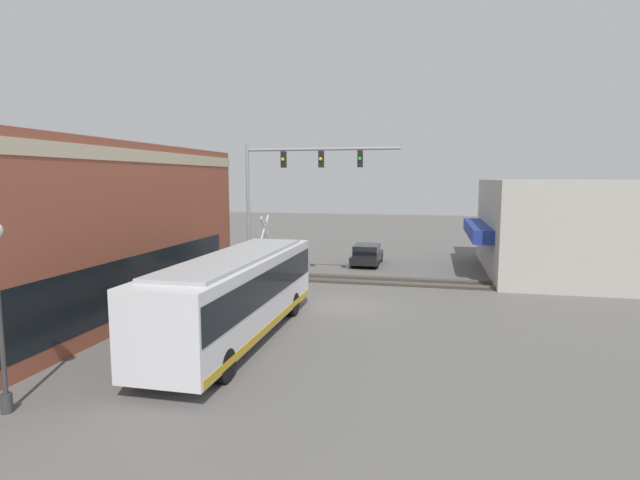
{
  "coord_description": "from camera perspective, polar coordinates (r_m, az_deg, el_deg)",
  "views": [
    {
      "loc": [
        -22.35,
        -4.07,
        5.87
      ],
      "look_at": [
        4.05,
        1.87,
        2.53
      ],
      "focal_mm": 28.0,
      "sensor_mm": 36.0,
      "label": 1
    }
  ],
  "objects": [
    {
      "name": "crossing_signal",
      "position": [
        28.46,
        -6.28,
        -0.22
      ],
      "size": [
        1.41,
        1.18,
        3.81
      ],
      "color": "gray",
      "rests_on": "ground"
    },
    {
      "name": "parked_car_black",
      "position": [
        34.31,
        5.39,
        -1.74
      ],
      "size": [
        4.35,
        1.82,
        1.41
      ],
      "color": "black",
      "rests_on": "ground"
    },
    {
      "name": "ground_plane",
      "position": [
        23.47,
        2.31,
        -7.46
      ],
      "size": [
        120.0,
        120.0,
        0.0
      ],
      "primitive_type": "plane",
      "color": "#605E5B"
    },
    {
      "name": "shop_building",
      "position": [
        34.24,
        24.9,
        1.4
      ],
      "size": [
        13.14,
        8.96,
        5.8
      ],
      "color": "#B2ADA3",
      "rests_on": "ground"
    },
    {
      "name": "brick_building",
      "position": [
        23.87,
        -29.93,
        0.8
      ],
      "size": [
        19.79,
        9.22,
        7.33
      ],
      "color": "brown",
      "rests_on": "ground"
    },
    {
      "name": "traffic_signal_gantry",
      "position": [
        28.25,
        -3.36,
        7.04
      ],
      "size": [
        0.42,
        8.76,
        7.88
      ],
      "color": "gray",
      "rests_on": "ground"
    },
    {
      "name": "rail_track_near",
      "position": [
        29.23,
        4.44,
        -4.52
      ],
      "size": [
        2.6,
        60.0,
        0.15
      ],
      "color": "#332D28",
      "rests_on": "ground"
    },
    {
      "name": "city_bus",
      "position": [
        18.55,
        -9.45,
        -5.95
      ],
      "size": [
        11.26,
        2.59,
        3.14
      ],
      "color": "silver",
      "rests_on": "ground"
    },
    {
      "name": "pedestrian_at_crossing",
      "position": [
        27.93,
        -6.46,
        -3.23
      ],
      "size": [
        0.34,
        0.34,
        1.79
      ],
      "color": "#473828",
      "rests_on": "ground"
    }
  ]
}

